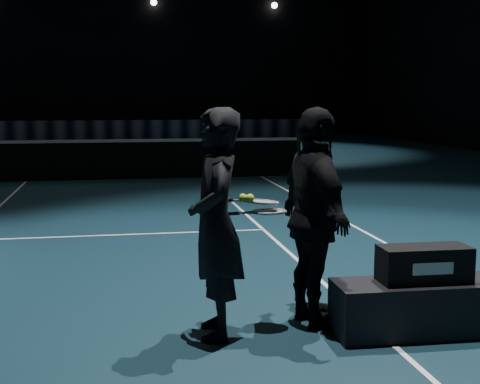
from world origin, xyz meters
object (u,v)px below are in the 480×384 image
(player_bench, at_px, (422,307))
(racket_bag, at_px, (424,264))
(racket_lower, at_px, (269,212))
(tennis_balls, at_px, (246,196))
(player_a, at_px, (216,223))
(player_b, at_px, (315,218))
(racket_upper, at_px, (262,202))

(player_bench, relative_size, racket_bag, 2.00)
(racket_bag, bearing_deg, racket_lower, 166.06)
(player_bench, relative_size, tennis_balls, 11.98)
(player_bench, bearing_deg, tennis_balls, 168.91)
(player_a, bearing_deg, player_b, 99.91)
(player_b, distance_m, racket_upper, 0.48)
(racket_lower, bearing_deg, player_a, 180.00)
(player_bench, xyz_separation_m, racket_lower, (-1.19, 0.33, 0.77))
(player_a, height_order, racket_lower, player_a)
(racket_bag, relative_size, tennis_balls, 5.99)
(player_b, height_order, racket_upper, player_b)
(player_b, xyz_separation_m, racket_lower, (-0.40, -0.05, 0.07))
(player_a, bearing_deg, racket_lower, 99.91)
(player_bench, xyz_separation_m, racket_bag, (0.00, 0.00, 0.36))
(player_a, height_order, tennis_balls, player_a)
(racket_bag, relative_size, racket_lower, 1.06)
(racket_bag, height_order, racket_lower, racket_lower)
(tennis_balls, bearing_deg, racket_upper, 20.79)
(player_bench, xyz_separation_m, tennis_balls, (-1.39, 0.31, 0.90))
(player_a, bearing_deg, racket_bag, 83.21)
(racket_bag, xyz_separation_m, racket_lower, (-1.19, 0.33, 0.41))
(player_bench, height_order, racket_lower, racket_lower)
(racket_lower, height_order, racket_upper, racket_upper)
(racket_lower, height_order, tennis_balls, tennis_balls)
(racket_upper, bearing_deg, player_bench, -27.47)
(tennis_balls, bearing_deg, racket_lower, 5.75)
(player_a, relative_size, racket_upper, 2.67)
(player_bench, height_order, player_b, player_b)
(player_b, relative_size, racket_lower, 2.67)
(racket_lower, xyz_separation_m, racket_upper, (-0.05, 0.03, 0.08))
(player_bench, bearing_deg, racket_bag, 0.00)
(player_a, relative_size, player_b, 1.00)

